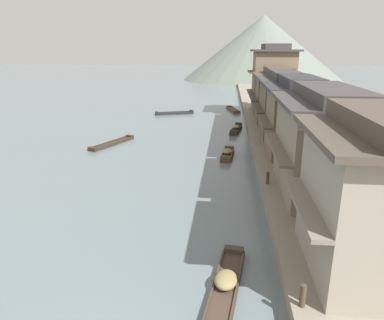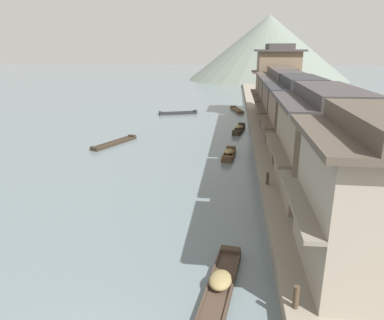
{
  "view_description": "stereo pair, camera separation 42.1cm",
  "coord_description": "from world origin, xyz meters",
  "px_view_note": "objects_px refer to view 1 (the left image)",
  "views": [
    {
      "loc": [
        3.99,
        -6.87,
        8.82
      ],
      "look_at": [
        1.74,
        15.71,
        1.71
      ],
      "focal_mm": 33.39,
      "sensor_mm": 36.0,
      "label": 1
    },
    {
      "loc": [
        4.41,
        -6.82,
        8.82
      ],
      "look_at": [
        1.74,
        15.71,
        1.71
      ],
      "focal_mm": 33.39,
      "sensor_mm": 36.0,
      "label": 2
    }
  ],
  "objects_px": {
    "boat_midriver_drifting": "(112,143)",
    "mooring_post_dock_near": "(303,296)",
    "boat_moored_far": "(233,110)",
    "boat_midriver_upstream": "(226,285)",
    "house_waterfront_narrow": "(283,104)",
    "boat_moored_second": "(227,154)",
    "house_waterfront_tall": "(297,117)",
    "mooring_post_dock_mid": "(268,178)",
    "house_waterfront_end": "(273,79)",
    "house_waterfront_far": "(276,95)",
    "boat_moored_nearest": "(236,129)",
    "boat_moored_third": "(174,113)",
    "house_waterfront_second": "(326,142)",
    "house_waterfront_nearest": "(379,197)"
  },
  "relations": [
    {
      "from": "boat_midriver_drifting",
      "to": "mooring_post_dock_near",
      "type": "distance_m",
      "value": 25.88
    },
    {
      "from": "boat_moored_far",
      "to": "boat_midriver_upstream",
      "type": "relative_size",
      "value": 0.97
    },
    {
      "from": "boat_moored_far",
      "to": "mooring_post_dock_near",
      "type": "relative_size",
      "value": 6.26
    },
    {
      "from": "house_waterfront_narrow",
      "to": "mooring_post_dock_near",
      "type": "height_order",
      "value": "house_waterfront_narrow"
    },
    {
      "from": "boat_midriver_drifting",
      "to": "house_waterfront_narrow",
      "type": "distance_m",
      "value": 16.92
    },
    {
      "from": "boat_moored_second",
      "to": "house_waterfront_tall",
      "type": "height_order",
      "value": "house_waterfront_tall"
    },
    {
      "from": "house_waterfront_narrow",
      "to": "mooring_post_dock_mid",
      "type": "height_order",
      "value": "house_waterfront_narrow"
    },
    {
      "from": "boat_moored_second",
      "to": "boat_moored_far",
      "type": "relative_size",
      "value": 0.7
    },
    {
      "from": "house_waterfront_end",
      "to": "house_waterfront_tall",
      "type": "bearing_deg",
      "value": -91.16
    },
    {
      "from": "boat_moored_far",
      "to": "house_waterfront_far",
      "type": "distance_m",
      "value": 11.95
    },
    {
      "from": "boat_moored_nearest",
      "to": "house_waterfront_far",
      "type": "relative_size",
      "value": 0.72
    },
    {
      "from": "boat_moored_nearest",
      "to": "house_waterfront_tall",
      "type": "relative_size",
      "value": 0.7
    },
    {
      "from": "boat_moored_second",
      "to": "mooring_post_dock_near",
      "type": "bearing_deg",
      "value": -82.42
    },
    {
      "from": "boat_midriver_drifting",
      "to": "boat_moored_far",
      "type": "bearing_deg",
      "value": 60.38
    },
    {
      "from": "boat_moored_second",
      "to": "house_waterfront_tall",
      "type": "bearing_deg",
      "value": -7.22
    },
    {
      "from": "boat_moored_second",
      "to": "mooring_post_dock_mid",
      "type": "distance_m",
      "value": 8.19
    },
    {
      "from": "boat_midriver_upstream",
      "to": "house_waterfront_tall",
      "type": "height_order",
      "value": "house_waterfront_tall"
    },
    {
      "from": "boat_moored_second",
      "to": "boat_moored_third",
      "type": "bearing_deg",
      "value": 110.55
    },
    {
      "from": "boat_midriver_upstream",
      "to": "house_waterfront_second",
      "type": "xyz_separation_m",
      "value": [
        5.57,
        8.99,
        3.43
      ]
    },
    {
      "from": "boat_midriver_upstream",
      "to": "house_waterfront_far",
      "type": "height_order",
      "value": "house_waterfront_far"
    },
    {
      "from": "boat_midriver_upstream",
      "to": "house_waterfront_nearest",
      "type": "distance_m",
      "value": 6.53
    },
    {
      "from": "boat_midriver_drifting",
      "to": "mooring_post_dock_mid",
      "type": "height_order",
      "value": "mooring_post_dock_mid"
    },
    {
      "from": "house_waterfront_far",
      "to": "mooring_post_dock_mid",
      "type": "height_order",
      "value": "house_waterfront_far"
    },
    {
      "from": "boat_moored_nearest",
      "to": "house_waterfront_end",
      "type": "bearing_deg",
      "value": 63.62
    },
    {
      "from": "boat_moored_far",
      "to": "mooring_post_dock_mid",
      "type": "distance_m",
      "value": 31.45
    },
    {
      "from": "house_waterfront_nearest",
      "to": "house_waterfront_narrow",
      "type": "xyz_separation_m",
      "value": [
        -0.27,
        22.83,
        -0.01
      ]
    },
    {
      "from": "boat_moored_second",
      "to": "house_waterfront_far",
      "type": "height_order",
      "value": "house_waterfront_far"
    },
    {
      "from": "house_waterfront_tall",
      "to": "house_waterfront_far",
      "type": "xyz_separation_m",
      "value": [
        0.12,
        13.95,
        0.0
      ]
    },
    {
      "from": "house_waterfront_tall",
      "to": "house_waterfront_narrow",
      "type": "xyz_separation_m",
      "value": [
        -0.16,
        6.94,
        -0.01
      ]
    },
    {
      "from": "boat_moored_nearest",
      "to": "boat_midriver_upstream",
      "type": "xyz_separation_m",
      "value": [
        -0.9,
        -27.61,
        -0.02
      ]
    },
    {
      "from": "house_waterfront_tall",
      "to": "boat_moored_third",
      "type": "bearing_deg",
      "value": 121.89
    },
    {
      "from": "mooring_post_dock_mid",
      "to": "house_waterfront_end",
      "type": "bearing_deg",
      "value": 83.27
    },
    {
      "from": "boat_moored_nearest",
      "to": "boat_moored_far",
      "type": "xyz_separation_m",
      "value": [
        -0.21,
        13.59,
        -0.12
      ]
    },
    {
      "from": "boat_midriver_drifting",
      "to": "house_waterfront_end",
      "type": "relative_size",
      "value": 0.63
    },
    {
      "from": "boat_moored_nearest",
      "to": "mooring_post_dock_near",
      "type": "distance_m",
      "value": 29.11
    },
    {
      "from": "house_waterfront_narrow",
      "to": "house_waterfront_far",
      "type": "xyz_separation_m",
      "value": [
        0.29,
        7.01,
        0.01
      ]
    },
    {
      "from": "house_waterfront_tall",
      "to": "house_waterfront_narrow",
      "type": "relative_size",
      "value": 0.87
    },
    {
      "from": "boat_moored_second",
      "to": "house_waterfront_end",
      "type": "distance_m",
      "value": 21.22
    },
    {
      "from": "boat_midriver_drifting",
      "to": "house_waterfront_narrow",
      "type": "xyz_separation_m",
      "value": [
        16.22,
        3.25,
        3.54
      ]
    },
    {
      "from": "house_waterfront_end",
      "to": "house_waterfront_narrow",
      "type": "bearing_deg",
      "value": -92.44
    },
    {
      "from": "mooring_post_dock_mid",
      "to": "house_waterfront_tall",
      "type": "bearing_deg",
      "value": 68.11
    },
    {
      "from": "boat_midriver_upstream",
      "to": "house_waterfront_narrow",
      "type": "xyz_separation_m",
      "value": [
        5.19,
        23.83,
        3.43
      ]
    },
    {
      "from": "boat_moored_far",
      "to": "boat_midriver_drifting",
      "type": "height_order",
      "value": "boat_moored_far"
    },
    {
      "from": "boat_midriver_drifting",
      "to": "house_waterfront_narrow",
      "type": "height_order",
      "value": "house_waterfront_narrow"
    },
    {
      "from": "house_waterfront_tall",
      "to": "mooring_post_dock_near",
      "type": "height_order",
      "value": "house_waterfront_tall"
    },
    {
      "from": "boat_midriver_drifting",
      "to": "house_waterfront_second",
      "type": "relative_size",
      "value": 0.67
    },
    {
      "from": "house_waterfront_end",
      "to": "boat_moored_nearest",
      "type": "bearing_deg",
      "value": -116.38
    },
    {
      "from": "house_waterfront_tall",
      "to": "house_waterfront_end",
      "type": "bearing_deg",
      "value": 88.84
    },
    {
      "from": "boat_moored_second",
      "to": "boat_midriver_upstream",
      "type": "distance_m",
      "value": 17.58
    },
    {
      "from": "house_waterfront_tall",
      "to": "mooring_post_dock_mid",
      "type": "height_order",
      "value": "house_waterfront_tall"
    }
  ]
}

